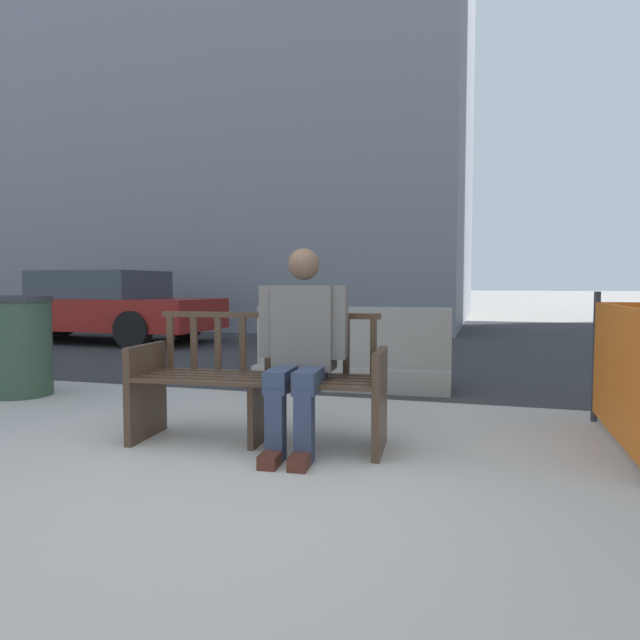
{
  "coord_description": "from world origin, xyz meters",
  "views": [
    {
      "loc": [
        1.41,
        -2.55,
        1.08
      ],
      "look_at": [
        -0.04,
        2.47,
        0.75
      ],
      "focal_mm": 32.0,
      "sensor_mm": 36.0,
      "label": 1
    }
  ],
  "objects_px": {
    "seated_person": "(301,344)",
    "car_sedan_mid": "(95,307)",
    "jersey_barrier_centre": "(353,355)",
    "street_bench": "(259,385)",
    "trash_bin": "(20,345)"
  },
  "relations": [
    {
      "from": "street_bench",
      "to": "trash_bin",
      "type": "distance_m",
      "value": 3.0
    },
    {
      "from": "street_bench",
      "to": "trash_bin",
      "type": "xyz_separation_m",
      "value": [
        -2.86,
        0.91,
        0.09
      ]
    },
    {
      "from": "jersey_barrier_centre",
      "to": "car_sedan_mid",
      "type": "relative_size",
      "value": 0.42
    },
    {
      "from": "seated_person",
      "to": "trash_bin",
      "type": "relative_size",
      "value": 1.36
    },
    {
      "from": "street_bench",
      "to": "car_sedan_mid",
      "type": "height_order",
      "value": "car_sedan_mid"
    },
    {
      "from": "seated_person",
      "to": "car_sedan_mid",
      "type": "bearing_deg",
      "value": 136.68
    },
    {
      "from": "street_bench",
      "to": "trash_bin",
      "type": "bearing_deg",
      "value": 162.3
    },
    {
      "from": "car_sedan_mid",
      "to": "street_bench",
      "type": "bearing_deg",
      "value": -44.7
    },
    {
      "from": "seated_person",
      "to": "jersey_barrier_centre",
      "type": "xyz_separation_m",
      "value": [
        -0.16,
        2.25,
        -0.35
      ]
    },
    {
      "from": "car_sedan_mid",
      "to": "trash_bin",
      "type": "distance_m",
      "value": 5.35
    },
    {
      "from": "jersey_barrier_centre",
      "to": "trash_bin",
      "type": "bearing_deg",
      "value": -156.53
    },
    {
      "from": "street_bench",
      "to": "car_sedan_mid",
      "type": "distance_m",
      "value": 7.84
    },
    {
      "from": "jersey_barrier_centre",
      "to": "car_sedan_mid",
      "type": "height_order",
      "value": "car_sedan_mid"
    },
    {
      "from": "jersey_barrier_centre",
      "to": "car_sedan_mid",
      "type": "xyz_separation_m",
      "value": [
        -5.72,
        3.3,
        0.32
      ]
    },
    {
      "from": "seated_person",
      "to": "car_sedan_mid",
      "type": "xyz_separation_m",
      "value": [
        -5.88,
        5.55,
        -0.03
      ]
    }
  ]
}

